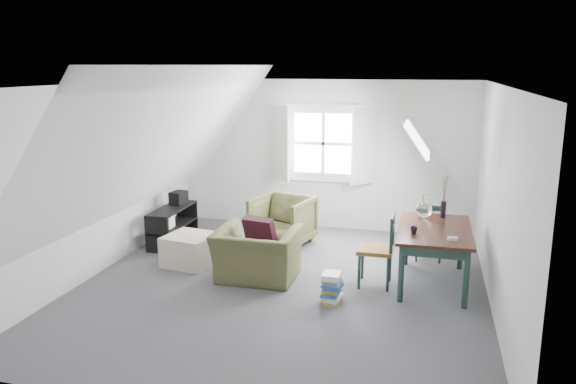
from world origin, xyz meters
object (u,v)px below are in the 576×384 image
(armchair_near, at_px, (257,279))
(ottoman, at_px, (190,250))
(dining_chair_near, at_px, (378,249))
(magazine_stack, at_px, (332,288))
(dining_chair_far, at_px, (429,230))
(media_shelf, at_px, (172,227))
(dining_table, at_px, (435,236))
(armchair_far, at_px, (283,245))

(armchair_near, xyz_separation_m, ottoman, (-1.07, 0.31, 0.21))
(dining_chair_near, height_order, magazine_stack, dining_chair_near)
(dining_chair_far, distance_m, media_shelf, 3.90)
(armchair_near, relative_size, ottoman, 1.63)
(dining_chair_far, bearing_deg, ottoman, 38.09)
(ottoman, xyz_separation_m, dining_table, (3.28, 0.07, 0.43))
(armchair_near, distance_m, dining_table, 2.33)
(armchair_far, height_order, ottoman, ottoman)
(armchair_far, distance_m, magazine_stack, 2.27)
(dining_chair_far, relative_size, dining_chair_near, 0.90)
(armchair_near, relative_size, armchair_far, 1.22)
(dining_chair_far, bearing_deg, armchair_near, 52.24)
(armchair_near, xyz_separation_m, dining_chair_near, (1.54, 0.17, 0.48))
(dining_chair_near, bearing_deg, magazine_stack, -44.35)
(armchair_near, relative_size, dining_chair_far, 1.23)
(dining_chair_far, distance_m, magazine_stack, 2.13)
(armchair_far, distance_m, ottoman, 1.56)
(armchair_far, xyz_separation_m, dining_chair_near, (1.59, -1.29, 0.48))
(armchair_near, bearing_deg, ottoman, -16.01)
(dining_chair_near, bearing_deg, ottoman, -102.35)
(armchair_near, relative_size, dining_chair_near, 1.11)
(armchair_near, height_order, armchair_far, armchair_far)
(armchair_near, bearing_deg, dining_chair_far, -148.29)
(dining_table, xyz_separation_m, dining_chair_far, (-0.06, 0.94, -0.20))
(dining_chair_far, bearing_deg, dining_table, 114.36)
(armchair_far, distance_m, dining_chair_far, 2.24)
(ottoman, xyz_separation_m, magazine_stack, (2.14, -0.81, -0.03))
(magazine_stack, bearing_deg, armchair_far, 119.57)
(armchair_far, relative_size, dining_chair_far, 1.01)
(armchair_far, height_order, dining_table, dining_table)
(armchair_near, xyz_separation_m, magazine_stack, (1.07, -0.50, 0.18))
(media_shelf, bearing_deg, armchair_near, -34.84)
(dining_chair_far, bearing_deg, magazine_stack, 79.94)
(dining_chair_far, xyz_separation_m, dining_chair_near, (-0.61, -1.15, 0.05))
(dining_table, distance_m, dining_chair_far, 0.96)
(dining_table, distance_m, magazine_stack, 1.51)
(media_shelf, bearing_deg, dining_chair_far, 0.83)
(ottoman, distance_m, magazine_stack, 2.29)
(ottoman, relative_size, dining_chair_near, 0.68)
(ottoman, bearing_deg, media_shelf, 129.78)
(armchair_far, xyz_separation_m, dining_chair_far, (2.20, -0.15, 0.44))
(dining_table, height_order, media_shelf, dining_table)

